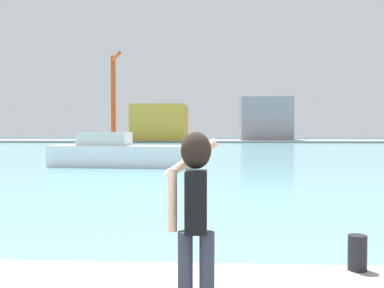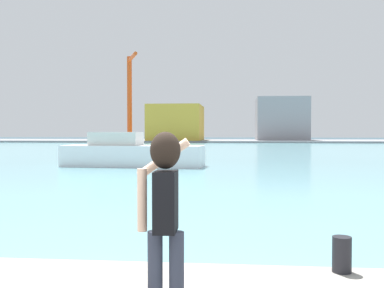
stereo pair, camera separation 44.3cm
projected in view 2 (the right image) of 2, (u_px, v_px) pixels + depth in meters
ground_plane at (227, 150)px, 53.74m from camera, size 220.00×220.00×0.00m
harbor_water at (228, 149)px, 55.73m from camera, size 140.00×100.00×0.02m
far_shore_dock at (231, 141)px, 95.52m from camera, size 140.00×20.00×0.38m
person_photographer at (165, 205)px, 4.12m from camera, size 0.53×0.55×1.74m
harbor_bollard at (342, 254)px, 5.54m from camera, size 0.24×0.24×0.44m
boat_moored at (131, 153)px, 28.60m from camera, size 9.11×3.21×2.19m
warehouse_left at (176, 123)px, 94.14m from camera, size 10.71×13.88×7.27m
warehouse_right at (281, 119)px, 95.92m from camera, size 10.58×12.36×8.93m
port_crane at (130, 91)px, 91.99m from camera, size 3.98×8.87×17.31m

